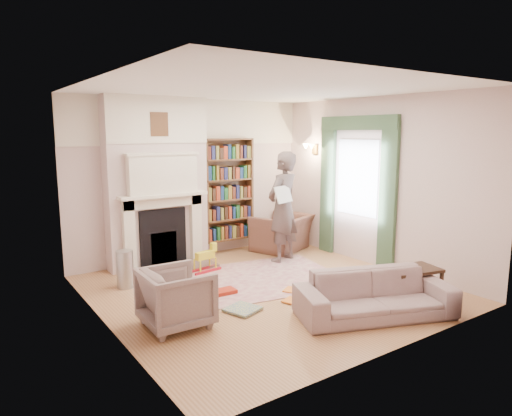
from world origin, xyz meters
TOP-DOWN VIEW (x-y plane):
  - floor at (0.00, 0.00)m, footprint 4.50×4.50m
  - ceiling at (0.00, 0.00)m, footprint 4.50×4.50m
  - wall_back at (0.00, 2.25)m, footprint 4.50×0.00m
  - wall_front at (0.00, -2.25)m, footprint 4.50×0.00m
  - wall_left at (-2.25, 0.00)m, footprint 0.00×4.50m
  - wall_right at (2.25, 0.00)m, footprint 0.00×4.50m
  - fireplace at (-0.75, 2.05)m, footprint 1.70×0.58m
  - bookcase at (0.65, 2.12)m, footprint 1.00×0.24m
  - window at (2.23, 0.40)m, footprint 0.02×0.90m
  - curtain_left at (2.20, -0.30)m, footprint 0.07×0.32m
  - curtain_right at (2.20, 1.10)m, footprint 0.07×0.32m
  - pelmet at (2.19, 0.40)m, footprint 0.09×1.70m
  - wall_sconce at (2.03, 1.50)m, footprint 0.20×0.24m
  - rug at (0.23, 0.45)m, footprint 2.67×2.22m
  - armchair_reading at (1.56, 1.65)m, footprint 1.29×1.22m
  - armchair_left at (-1.58, -0.42)m, footprint 0.77×0.75m
  - sofa at (0.53, -1.54)m, footprint 2.03×1.37m
  - man_reading at (1.11, 1.05)m, footprint 0.80×0.65m
  - newspaper at (0.96, 0.85)m, footprint 0.43×0.24m
  - coffee_table at (1.35, -1.45)m, footprint 0.78×0.60m
  - paraffin_heater at (-1.63, 1.22)m, footprint 0.26×0.26m
  - rocking_horse at (-0.32, 1.23)m, footprint 0.54×0.28m
  - board_game at (-0.71, -0.49)m, footprint 0.48×0.48m
  - game_box_lid at (-0.59, 0.18)m, footprint 0.33×0.22m
  - comic_annuals at (0.20, -0.44)m, footprint 0.63×0.59m

SIDE VIEW (x-z plane):
  - floor at x=0.00m, z-range 0.00..0.00m
  - rug at x=0.23m, z-range 0.00..0.01m
  - comic_annuals at x=0.20m, z-range 0.01..0.03m
  - board_game at x=-0.71m, z-range 0.01..0.04m
  - game_box_lid at x=-0.59m, z-range 0.01..0.06m
  - coffee_table at x=1.35m, z-range 0.00..0.45m
  - rocking_horse at x=-0.32m, z-range 0.00..0.45m
  - paraffin_heater at x=-1.63m, z-range 0.00..0.55m
  - sofa at x=0.53m, z-range 0.00..0.55m
  - armchair_reading at x=1.56m, z-range 0.00..0.67m
  - armchair_left at x=-1.58m, z-range 0.00..0.69m
  - man_reading at x=1.11m, z-range 0.00..1.91m
  - bookcase at x=0.65m, z-range 0.25..2.10m
  - curtain_left at x=2.20m, z-range 0.00..2.40m
  - curtain_right at x=2.20m, z-range 0.00..2.40m
  - newspaper at x=0.96m, z-range 1.07..1.34m
  - fireplace at x=-0.75m, z-range -0.01..2.79m
  - wall_back at x=0.00m, z-range -0.85..3.65m
  - wall_front at x=0.00m, z-range -0.85..3.65m
  - wall_left at x=-2.25m, z-range -0.85..3.65m
  - wall_right at x=2.25m, z-range -0.85..3.65m
  - window at x=2.23m, z-range 0.80..2.10m
  - wall_sconce at x=2.03m, z-range 1.78..2.02m
  - pelmet at x=2.19m, z-range 2.26..2.50m
  - ceiling at x=0.00m, z-range 2.80..2.80m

